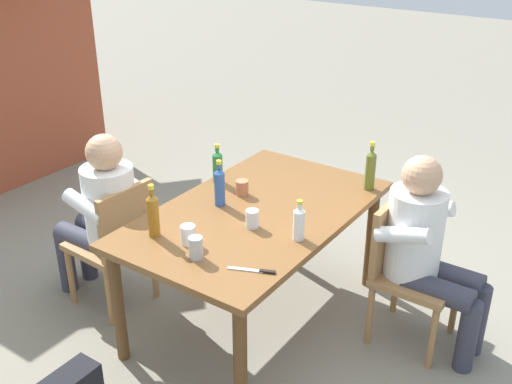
{
  "coord_description": "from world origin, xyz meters",
  "views": [
    {
      "loc": [
        -2.6,
        -1.8,
        2.41
      ],
      "look_at": [
        0.0,
        0.0,
        0.89
      ],
      "focal_mm": 42.7,
      "sensor_mm": 36.0,
      "label": 1
    }
  ],
  "objects_px": {
    "person_in_white_shirt": "(427,246)",
    "person_in_plaid_shirt": "(102,211)",
    "chair_near_right": "(405,265)",
    "bottle_blue": "(220,186)",
    "bottle_clear": "(299,223)",
    "bottle_olive": "(370,169)",
    "cup_glass": "(252,219)",
    "cup_white": "(188,235)",
    "dining_table": "(256,224)",
    "bottle_amber": "(153,214)",
    "table_knife": "(255,271)",
    "cup_terracotta": "(242,188)",
    "chair_far_left": "(117,239)",
    "bottle_green": "(218,166)",
    "cup_steel": "(196,248)"
  },
  "relations": [
    {
      "from": "chair_near_right",
      "to": "bottle_amber",
      "type": "distance_m",
      "value": 1.49
    },
    {
      "from": "cup_white",
      "to": "cup_terracotta",
      "type": "relative_size",
      "value": 1.12
    },
    {
      "from": "table_knife",
      "to": "cup_glass",
      "type": "bearing_deg",
      "value": 36.82
    },
    {
      "from": "dining_table",
      "to": "cup_terracotta",
      "type": "bearing_deg",
      "value": 56.63
    },
    {
      "from": "bottle_clear",
      "to": "bottle_olive",
      "type": "bearing_deg",
      "value": -2.88
    },
    {
      "from": "chair_near_right",
      "to": "cup_terracotta",
      "type": "relative_size",
      "value": 9.3
    },
    {
      "from": "bottle_amber",
      "to": "table_knife",
      "type": "relative_size",
      "value": 1.32
    },
    {
      "from": "cup_white",
      "to": "chair_near_right",
      "type": "bearing_deg",
      "value": -44.82
    },
    {
      "from": "person_in_white_shirt",
      "to": "cup_white",
      "type": "distance_m",
      "value": 1.34
    },
    {
      "from": "bottle_olive",
      "to": "bottle_green",
      "type": "bearing_deg",
      "value": 118.44
    },
    {
      "from": "bottle_clear",
      "to": "person_in_plaid_shirt",
      "type": "bearing_deg",
      "value": 99.99
    },
    {
      "from": "dining_table",
      "to": "bottle_olive",
      "type": "distance_m",
      "value": 0.8
    },
    {
      "from": "cup_terracotta",
      "to": "cup_glass",
      "type": "bearing_deg",
      "value": -136.44
    },
    {
      "from": "dining_table",
      "to": "bottle_olive",
      "type": "bearing_deg",
      "value": -32.8
    },
    {
      "from": "bottle_amber",
      "to": "table_knife",
      "type": "xyz_separation_m",
      "value": [
        0.02,
        -0.65,
        -0.13
      ]
    },
    {
      "from": "chair_far_left",
      "to": "bottle_blue",
      "type": "height_order",
      "value": "bottle_blue"
    },
    {
      "from": "cup_white",
      "to": "bottle_clear",
      "type": "bearing_deg",
      "value": -51.04
    },
    {
      "from": "cup_terracotta",
      "to": "chair_near_right",
      "type": "bearing_deg",
      "value": -76.1
    },
    {
      "from": "bottle_amber",
      "to": "cup_steel",
      "type": "height_order",
      "value": "bottle_amber"
    },
    {
      "from": "chair_far_left",
      "to": "cup_glass",
      "type": "height_order",
      "value": "cup_glass"
    },
    {
      "from": "person_in_white_shirt",
      "to": "cup_glass",
      "type": "relative_size",
      "value": 11.38
    },
    {
      "from": "bottle_clear",
      "to": "cup_white",
      "type": "distance_m",
      "value": 0.59
    },
    {
      "from": "chair_near_right",
      "to": "person_in_white_shirt",
      "type": "relative_size",
      "value": 0.74
    },
    {
      "from": "cup_glass",
      "to": "dining_table",
      "type": "bearing_deg",
      "value": 28.54
    },
    {
      "from": "dining_table",
      "to": "person_in_white_shirt",
      "type": "distance_m",
      "value": 0.98
    },
    {
      "from": "bottle_blue",
      "to": "bottle_clear",
      "type": "bearing_deg",
      "value": -98.1
    },
    {
      "from": "person_in_white_shirt",
      "to": "bottle_clear",
      "type": "bearing_deg",
      "value": 134.08
    },
    {
      "from": "cup_steel",
      "to": "cup_glass",
      "type": "height_order",
      "value": "cup_steel"
    },
    {
      "from": "bottle_amber",
      "to": "bottle_green",
      "type": "bearing_deg",
      "value": 10.87
    },
    {
      "from": "bottle_green",
      "to": "bottle_amber",
      "type": "relative_size",
      "value": 0.86
    },
    {
      "from": "bottle_green",
      "to": "cup_white",
      "type": "distance_m",
      "value": 0.79
    },
    {
      "from": "bottle_olive",
      "to": "cup_steel",
      "type": "bearing_deg",
      "value": 163.55
    },
    {
      "from": "bottle_green",
      "to": "dining_table",
      "type": "bearing_deg",
      "value": -113.86
    },
    {
      "from": "dining_table",
      "to": "chair_far_left",
      "type": "distance_m",
      "value": 0.91
    },
    {
      "from": "cup_steel",
      "to": "chair_far_left",
      "type": "bearing_deg",
      "value": 75.01
    },
    {
      "from": "chair_near_right",
      "to": "bottle_blue",
      "type": "relative_size",
      "value": 3.04
    },
    {
      "from": "dining_table",
      "to": "cup_terracotta",
      "type": "height_order",
      "value": "cup_terracotta"
    },
    {
      "from": "cup_steel",
      "to": "cup_terracotta",
      "type": "height_order",
      "value": "cup_steel"
    },
    {
      "from": "person_in_white_shirt",
      "to": "person_in_plaid_shirt",
      "type": "xyz_separation_m",
      "value": [
        -0.74,
        1.82,
        0.0
      ]
    },
    {
      "from": "bottle_olive",
      "to": "cup_terracotta",
      "type": "height_order",
      "value": "bottle_olive"
    },
    {
      "from": "bottle_blue",
      "to": "cup_white",
      "type": "xyz_separation_m",
      "value": [
        -0.45,
        -0.14,
        -0.07
      ]
    },
    {
      "from": "bottle_green",
      "to": "chair_far_left",
      "type": "bearing_deg",
      "value": 146.51
    },
    {
      "from": "person_in_white_shirt",
      "to": "cup_steel",
      "type": "bearing_deg",
      "value": 138.49
    },
    {
      "from": "cup_steel",
      "to": "bottle_amber",
      "type": "bearing_deg",
      "value": 81.46
    },
    {
      "from": "dining_table",
      "to": "cup_glass",
      "type": "relative_size",
      "value": 15.97
    },
    {
      "from": "bottle_olive",
      "to": "cup_white",
      "type": "bearing_deg",
      "value": 156.86
    },
    {
      "from": "person_in_white_shirt",
      "to": "bottle_green",
      "type": "relative_size",
      "value": 4.52
    },
    {
      "from": "bottle_clear",
      "to": "cup_terracotta",
      "type": "height_order",
      "value": "bottle_clear"
    },
    {
      "from": "bottle_clear",
      "to": "cup_glass",
      "type": "height_order",
      "value": "bottle_clear"
    },
    {
      "from": "bottle_amber",
      "to": "bottle_clear",
      "type": "xyz_separation_m",
      "value": [
        0.41,
        -0.66,
        -0.03
      ]
    }
  ]
}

